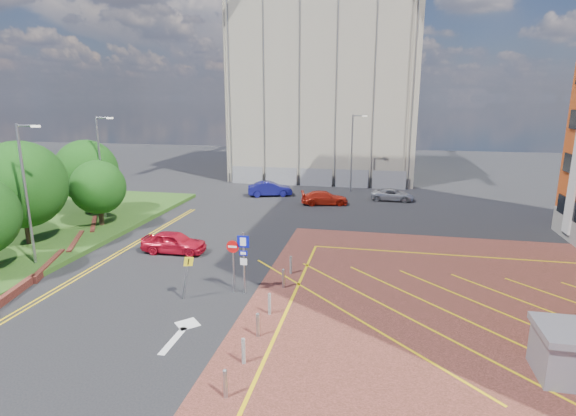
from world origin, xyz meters
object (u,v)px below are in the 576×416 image
(tree_c, at_px, (98,187))
(lamp_left_near, at_px, (27,189))
(tree_d, at_px, (87,171))
(sign_cluster, at_px, (240,256))
(tree_b, at_px, (21,185))
(car_red_left, at_px, (174,242))
(car_blue_back, at_px, (270,189))
(car_red_back, at_px, (325,198))
(car_silver_back, at_px, (392,195))
(warning_sign, at_px, (187,272))
(lamp_left_far, at_px, (101,163))
(lamp_back, at_px, (352,150))

(tree_c, bearing_deg, lamp_left_near, -82.31)
(tree_d, relative_size, sign_cluster, 1.90)
(tree_b, height_order, lamp_left_near, lamp_left_near)
(car_red_left, bearing_deg, car_blue_back, -6.99)
(tree_b, distance_m, car_blue_back, 22.54)
(lamp_left_near, distance_m, car_blue_back, 23.91)
(car_red_left, relative_size, car_red_back, 0.94)
(car_red_back, relative_size, car_silver_back, 1.06)
(tree_d, distance_m, car_red_left, 13.25)
(warning_sign, bearing_deg, tree_c, 138.21)
(lamp_left_near, relative_size, car_blue_back, 1.81)
(tree_d, height_order, car_blue_back, tree_d)
(tree_d, bearing_deg, sign_cluster, -35.58)
(car_red_back, xyz_separation_m, car_silver_back, (6.22, 3.01, -0.06))
(tree_b, bearing_deg, tree_d, 97.13)
(car_blue_back, bearing_deg, sign_cluster, 171.74)
(tree_d, relative_size, lamp_left_far, 0.76)
(tree_c, bearing_deg, tree_d, 135.00)
(tree_b, bearing_deg, sign_cluster, -14.26)
(warning_sign, bearing_deg, sign_cluster, 29.16)
(lamp_left_far, bearing_deg, car_red_back, 29.43)
(tree_b, xyz_separation_m, car_blue_back, (11.68, 18.96, -3.51))
(tree_c, height_order, lamp_left_near, lamp_left_near)
(tree_b, bearing_deg, lamp_left_far, 81.23)
(lamp_left_near, relative_size, car_red_back, 1.85)
(lamp_left_far, height_order, car_red_left, lamp_left_far)
(tree_b, xyz_separation_m, car_red_back, (17.55, 16.30, -3.61))
(car_blue_back, bearing_deg, tree_d, 112.42)
(tree_c, relative_size, car_red_back, 1.13)
(lamp_left_far, xyz_separation_m, car_blue_back, (10.60, 11.96, -3.93))
(lamp_left_far, bearing_deg, tree_b, -98.77)
(tree_b, xyz_separation_m, lamp_back, (19.58, 23.00, 0.12))
(lamp_back, distance_m, sign_cluster, 27.38)
(lamp_left_near, relative_size, lamp_back, 1.00)
(lamp_left_far, bearing_deg, sign_cluster, -36.82)
(tree_c, xyz_separation_m, lamp_left_far, (-0.92, 2.00, 1.47))
(warning_sign, xyz_separation_m, car_red_left, (-3.71, 6.31, -0.73))
(tree_b, xyz_separation_m, warning_sign, (13.51, -5.29, -2.81))
(tree_d, bearing_deg, lamp_left_far, -25.68)
(tree_b, xyz_separation_m, tree_d, (-1.00, 8.00, -0.37))
(sign_cluster, xyz_separation_m, car_silver_back, (7.98, 23.32, -1.39))
(car_red_left, bearing_deg, car_silver_back, -38.39)
(lamp_back, distance_m, car_red_left, 24.34)
(sign_cluster, distance_m, warning_sign, 2.67)
(tree_b, height_order, lamp_back, lamp_back)
(car_red_back, bearing_deg, tree_b, 119.84)
(lamp_left_near, distance_m, car_red_left, 8.78)
(car_blue_back, bearing_deg, lamp_left_far, 120.03)
(lamp_left_near, bearing_deg, sign_cluster, -4.56)
(tree_d, bearing_deg, warning_sign, -42.48)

